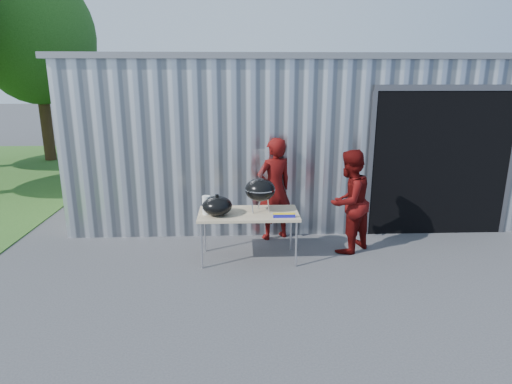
{
  "coord_description": "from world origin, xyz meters",
  "views": [
    {
      "loc": [
        -0.2,
        -5.42,
        2.74
      ],
      "look_at": [
        0.06,
        0.77,
        1.05
      ],
      "focal_mm": 30.0,
      "sensor_mm": 36.0,
      "label": 1
    }
  ],
  "objects_px": {
    "kettle_grill": "(260,185)",
    "person_bystander": "(349,202)",
    "person_cook": "(274,189)",
    "folding_table": "(248,215)"
  },
  "relations": [
    {
      "from": "kettle_grill",
      "to": "person_cook",
      "type": "relative_size",
      "value": 0.54
    },
    {
      "from": "person_cook",
      "to": "person_bystander",
      "type": "height_order",
      "value": "person_cook"
    },
    {
      "from": "kettle_grill",
      "to": "person_bystander",
      "type": "relative_size",
      "value": 0.57
    },
    {
      "from": "kettle_grill",
      "to": "person_cook",
      "type": "distance_m",
      "value": 0.93
    },
    {
      "from": "folding_table",
      "to": "kettle_grill",
      "type": "relative_size",
      "value": 1.59
    },
    {
      "from": "folding_table",
      "to": "person_bystander",
      "type": "height_order",
      "value": "person_bystander"
    },
    {
      "from": "person_cook",
      "to": "person_bystander",
      "type": "xyz_separation_m",
      "value": [
        1.13,
        -0.61,
        -0.05
      ]
    },
    {
      "from": "kettle_grill",
      "to": "person_cook",
      "type": "xyz_separation_m",
      "value": [
        0.29,
        0.83,
        -0.29
      ]
    },
    {
      "from": "kettle_grill",
      "to": "person_bystander",
      "type": "height_order",
      "value": "kettle_grill"
    },
    {
      "from": "kettle_grill",
      "to": "person_bystander",
      "type": "bearing_deg",
      "value": 8.83
    }
  ]
}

